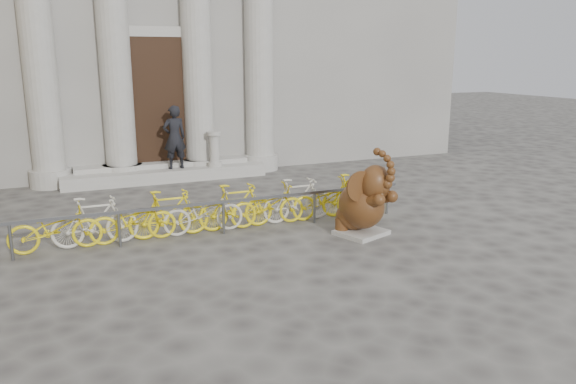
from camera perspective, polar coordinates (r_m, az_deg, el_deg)
name	(u,v)px	position (r m, az deg, el deg)	size (l,w,h in m)	color
ground	(286,300)	(8.74, -0.19, -10.95)	(80.00, 80.00, 0.00)	#474442
entrance_steps	(166,174)	(17.36, -12.33, 1.80)	(6.00, 1.20, 0.36)	#A8A59E
elephant_statue	(363,204)	(11.69, 7.66, -1.17)	(1.25, 1.48, 1.87)	#A8A59E
bike_rack	(219,208)	(12.00, -7.00, -1.64)	(8.42, 0.53, 1.00)	slate
pedestrian	(174,137)	(17.04, -11.46, 5.47)	(0.69, 0.45, 1.88)	black
balustrade_post	(214,150)	(17.27, -7.50, 4.21)	(0.43, 0.43, 1.06)	#A8A59E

